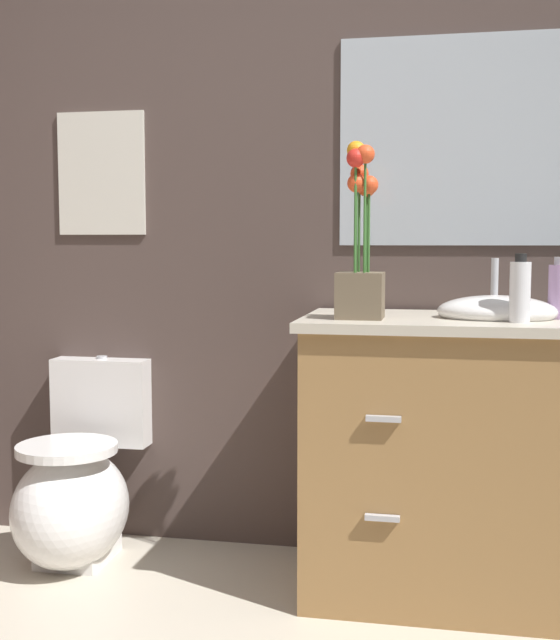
# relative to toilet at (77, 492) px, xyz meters

# --- Properties ---
(wall_back) EXTENTS (4.42, 0.05, 2.50)m
(wall_back) POSITION_rel_toilet_xyz_m (0.94, 0.30, 1.01)
(wall_back) COLOR #4C3D38
(wall_back) RESTS_ON ground_plane
(toilet) EXTENTS (0.38, 0.59, 0.69)m
(toilet) POSITION_rel_toilet_xyz_m (0.00, 0.00, 0.00)
(toilet) COLOR white
(toilet) RESTS_ON ground_plane
(vanity_cabinet) EXTENTS (0.94, 0.56, 1.06)m
(vanity_cabinet) POSITION_rel_toilet_xyz_m (1.28, -0.03, 0.21)
(vanity_cabinet) COLOR #9E7242
(vanity_cabinet) RESTS_ON ground_plane
(flower_vase) EXTENTS (0.14, 0.14, 0.53)m
(flower_vase) POSITION_rel_toilet_xyz_m (0.99, -0.12, 0.83)
(flower_vase) COLOR brown
(flower_vase) RESTS_ON vanity_cabinet
(soap_bottle) EXTENTS (0.06, 0.06, 0.20)m
(soap_bottle) POSITION_rel_toilet_xyz_m (1.46, -0.15, 0.73)
(soap_bottle) COLOR white
(soap_bottle) RESTS_ON vanity_cabinet
(lotion_bottle) EXTENTS (0.07, 0.07, 0.19)m
(lotion_bottle) POSITION_rel_toilet_xyz_m (1.59, -0.01, 0.72)
(lotion_bottle) COLOR #B28CBF
(lotion_bottle) RESTS_ON vanity_cabinet
(wall_poster) EXTENTS (0.33, 0.01, 0.45)m
(wall_poster) POSITION_rel_toilet_xyz_m (0.00, 0.27, 1.12)
(wall_poster) COLOR silver
(wall_mirror) EXTENTS (0.80, 0.01, 0.70)m
(wall_mirror) POSITION_rel_toilet_xyz_m (1.28, 0.27, 1.21)
(wall_mirror) COLOR #B2BCC6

